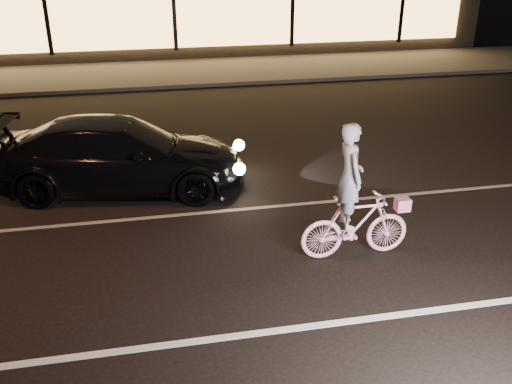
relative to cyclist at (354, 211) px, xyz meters
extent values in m
plane|color=black|center=(-1.60, -0.08, -0.77)|extent=(90.00, 90.00, 0.00)
cube|color=silver|center=(-1.60, -1.58, -0.77)|extent=(60.00, 0.12, 0.01)
cube|color=gray|center=(-1.60, 1.92, -0.77)|extent=(60.00, 0.10, 0.01)
cube|color=#383533|center=(-1.60, 12.92, -0.71)|extent=(30.00, 4.00, 0.12)
cube|color=#FBB657|center=(-1.60, 14.82, 0.83)|extent=(23.00, 0.15, 2.00)
cube|color=black|center=(-6.10, 14.74, 0.83)|extent=(0.15, 0.08, 2.20)
cube|color=black|center=(-1.60, 14.74, 0.83)|extent=(0.15, 0.08, 2.20)
cube|color=black|center=(2.90, 14.74, 0.83)|extent=(0.15, 0.08, 2.20)
cube|color=black|center=(7.40, 14.74, 0.83)|extent=(0.15, 0.08, 2.20)
imported|color=#F34B78|center=(0.04, 0.00, -0.25)|extent=(1.72, 0.49, 1.03)
imported|color=white|center=(-0.11, 0.00, 0.58)|extent=(0.39, 0.59, 1.63)
cube|color=#DD44A3|center=(0.78, 0.00, 0.04)|extent=(0.22, 0.18, 0.20)
imported|color=black|center=(-3.52, 3.32, -0.07)|extent=(5.06, 2.73, 1.39)
sphere|color=#FFF2BF|center=(-1.14, 3.57, -0.13)|extent=(0.23, 0.23, 0.23)
sphere|color=#FFF2BF|center=(-1.36, 2.31, -0.13)|extent=(0.23, 0.23, 0.23)
camera|label=1|loc=(-2.98, -7.24, 3.85)|focal=40.00mm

